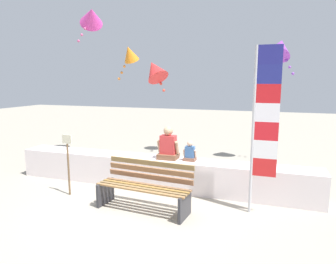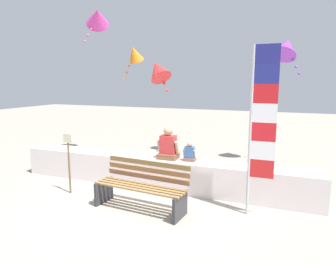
{
  "view_description": "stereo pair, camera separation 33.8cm",
  "coord_description": "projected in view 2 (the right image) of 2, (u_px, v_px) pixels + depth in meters",
  "views": [
    {
      "loc": [
        2.4,
        -5.09,
        2.37
      ],
      "look_at": [
        0.25,
        1.13,
        1.27
      ],
      "focal_mm": 32.74,
      "sensor_mm": 36.0,
      "label": 1
    },
    {
      "loc": [
        2.71,
        -4.97,
        2.37
      ],
      "look_at": [
        0.25,
        1.13,
        1.27
      ],
      "focal_mm": 32.74,
      "sensor_mm": 36.0,
      "label": 2
    }
  ],
  "objects": [
    {
      "name": "seawall_ledge",
      "position": [
        158.0,
        172.0,
        6.92
      ],
      "size": [
        6.89,
        0.63,
        0.67
      ],
      "primitive_type": "cube",
      "color": "silver",
      "rests_on": "ground"
    },
    {
      "name": "kite_purple",
      "position": [
        286.0,
        47.0,
        8.42
      ],
      "size": [
        0.89,
        1.02,
        1.18
      ],
      "color": "purple"
    },
    {
      "name": "ground_plane",
      "position": [
        134.0,
        205.0,
        5.94
      ],
      "size": [
        40.0,
        40.0,
        0.0
      ],
      "primitive_type": "plane",
      "color": "gray"
    },
    {
      "name": "kite_magenta",
      "position": [
        97.0,
        17.0,
        9.15
      ],
      "size": [
        1.03,
        1.07,
        1.19
      ],
      "color": "#DB3D9E"
    },
    {
      "name": "person_adult",
      "position": [
        168.0,
        146.0,
        6.72
      ],
      "size": [
        0.48,
        0.35,
        0.73
      ],
      "color": "brown",
      "rests_on": "seawall_ledge"
    },
    {
      "name": "flag_banner",
      "position": [
        260.0,
        120.0,
        5.21
      ],
      "size": [
        0.45,
        0.05,
        2.97
      ],
      "color": "#B7B7BC",
      "rests_on": "ground"
    },
    {
      "name": "person_child",
      "position": [
        190.0,
        153.0,
        6.56
      ],
      "size": [
        0.29,
        0.21,
        0.44
      ],
      "color": "brown",
      "rests_on": "seawall_ledge"
    },
    {
      "name": "sign_post",
      "position": [
        69.0,
        158.0,
        6.45
      ],
      "size": [
        0.24,
        0.05,
        1.29
      ],
      "color": "brown",
      "rests_on": "ground"
    },
    {
      "name": "kite_red",
      "position": [
        158.0,
        70.0,
        8.08
      ],
      "size": [
        0.95,
        0.89,
        0.96
      ],
      "color": "red"
    },
    {
      "name": "kite_orange",
      "position": [
        134.0,
        54.0,
        8.94
      ],
      "size": [
        0.69,
        0.64,
        1.06
      ],
      "color": "orange"
    },
    {
      "name": "park_bench",
      "position": [
        142.0,
        187.0,
        5.71
      ],
      "size": [
        1.82,
        0.76,
        0.88
      ],
      "color": "olive",
      "rests_on": "ground"
    }
  ]
}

